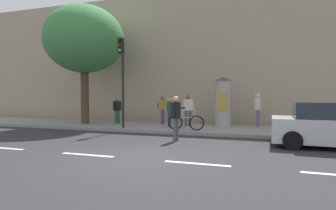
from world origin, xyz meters
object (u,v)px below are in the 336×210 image
at_px(traffic_light, 122,68).
at_px(pedestrian_tallest, 258,107).
at_px(poster_column, 223,101).
at_px(street_tree, 84,40).
at_px(pedestrian_in_red_top, 117,109).
at_px(pedestrian_in_light_jacket, 176,115).
at_px(pedestrian_in_dark_shirt, 162,107).
at_px(pedestrian_near_pole, 170,110).
at_px(pedestrian_with_backpack, 188,108).
at_px(bicycle_leaning, 186,122).

bearing_deg(traffic_light, pedestrian_tallest, 23.60).
bearing_deg(poster_column, street_tree, -171.27).
xyz_separation_m(poster_column, street_tree, (-7.81, -1.20, 3.52)).
xyz_separation_m(street_tree, pedestrian_in_red_top, (1.83, 0.50, -3.97)).
bearing_deg(pedestrian_in_light_jacket, pedestrian_in_red_top, 141.00).
distance_m(street_tree, pedestrian_in_red_top, 4.40).
bearing_deg(street_tree, pedestrian_in_dark_shirt, 16.69).
distance_m(pedestrian_in_light_jacket, pedestrian_near_pole, 3.68).
distance_m(pedestrian_near_pole, pedestrian_in_red_top, 3.34).
height_order(poster_column, pedestrian_in_light_jacket, poster_column).
distance_m(pedestrian_with_backpack, pedestrian_in_dark_shirt, 1.77).
bearing_deg(traffic_light, pedestrian_in_red_top, 124.85).
bearing_deg(pedestrian_tallest, pedestrian_with_backpack, -169.01).
xyz_separation_m(pedestrian_near_pole, pedestrian_in_dark_shirt, (-0.85, 1.18, 0.07)).
height_order(poster_column, pedestrian_in_dark_shirt, poster_column).
bearing_deg(pedestrian_near_pole, pedestrian_in_red_top, 173.26).
bearing_deg(pedestrian_in_dark_shirt, street_tree, -163.31).
bearing_deg(pedestrian_in_dark_shirt, traffic_light, -113.75).
xyz_separation_m(traffic_light, pedestrian_tallest, (6.44, 2.81, -1.95)).
distance_m(pedestrian_near_pole, bicycle_leaning, 1.71).
bearing_deg(pedestrian_with_backpack, street_tree, -172.83).
height_order(pedestrian_in_dark_shirt, pedestrian_in_red_top, pedestrian_in_dark_shirt).
xyz_separation_m(poster_column, pedestrian_in_dark_shirt, (-3.51, 0.09, -0.39)).
height_order(pedestrian_tallest, pedestrian_near_pole, pedestrian_tallest).
height_order(poster_column, street_tree, street_tree).
relative_size(traffic_light, poster_column, 1.70).
bearing_deg(pedestrian_tallest, pedestrian_in_red_top, -173.02).
bearing_deg(traffic_light, street_tree, 156.46).
relative_size(pedestrian_in_light_jacket, pedestrian_tallest, 1.01).
bearing_deg(bicycle_leaning, pedestrian_in_light_jacket, -85.01).
relative_size(poster_column, pedestrian_in_dark_shirt, 1.64).
distance_m(poster_column, bicycle_leaning, 2.83).
relative_size(pedestrian_near_pole, pedestrian_in_red_top, 0.99).
distance_m(traffic_light, pedestrian_tallest, 7.29).
height_order(pedestrian_in_light_jacket, pedestrian_in_dark_shirt, pedestrian_in_light_jacket).
bearing_deg(street_tree, traffic_light, -23.54).
height_order(pedestrian_near_pole, bicycle_leaning, pedestrian_near_pole).
xyz_separation_m(pedestrian_tallest, pedestrian_near_pole, (-4.43, -1.34, -0.18)).
height_order(traffic_light, poster_column, traffic_light).
xyz_separation_m(pedestrian_in_light_jacket, pedestrian_in_dark_shirt, (-2.23, 4.59, 0.04)).
height_order(street_tree, pedestrian_tallest, street_tree).
bearing_deg(poster_column, pedestrian_with_backpack, -166.26).
distance_m(pedestrian_tallest, pedestrian_in_red_top, 7.80).
bearing_deg(pedestrian_in_light_jacket, pedestrian_in_dark_shirt, 115.92).
xyz_separation_m(pedestrian_with_backpack, pedestrian_tallest, (3.59, 0.70, 0.08)).
bearing_deg(street_tree, pedestrian_near_pole, 1.22).
bearing_deg(pedestrian_in_red_top, traffic_light, -55.15).
bearing_deg(pedestrian_near_pole, poster_column, 22.27).
xyz_separation_m(pedestrian_tallest, bicycle_leaning, (-3.24, -2.48, -0.67)).
bearing_deg(pedestrian_near_pole, traffic_light, -143.82).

